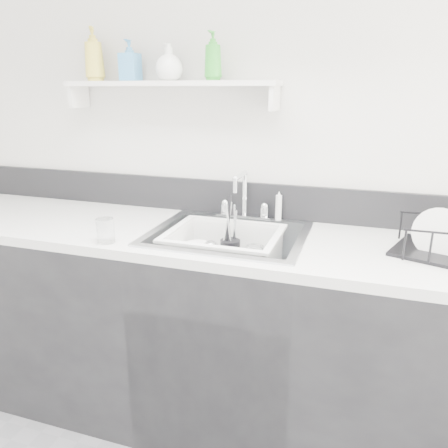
% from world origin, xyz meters
% --- Properties ---
extents(counter_run, '(3.20, 0.62, 0.92)m').
position_xyz_m(counter_run, '(0.00, 1.19, 0.46)').
color(counter_run, black).
rests_on(counter_run, ground).
extents(backsplash, '(3.20, 0.02, 0.16)m').
position_xyz_m(backsplash, '(0.00, 1.49, 1.00)').
color(backsplash, black).
rests_on(backsplash, counter_run).
extents(sink, '(0.64, 0.52, 0.20)m').
position_xyz_m(sink, '(0.00, 1.19, 0.83)').
color(sink, silver).
rests_on(sink, counter_run).
extents(faucet, '(0.26, 0.18, 0.23)m').
position_xyz_m(faucet, '(0.00, 1.44, 0.98)').
color(faucet, silver).
rests_on(faucet, counter_run).
extents(side_sprayer, '(0.03, 0.03, 0.14)m').
position_xyz_m(side_sprayer, '(0.16, 1.44, 0.99)').
color(side_sprayer, white).
rests_on(side_sprayer, counter_run).
extents(wall_shelf, '(1.00, 0.16, 0.12)m').
position_xyz_m(wall_shelf, '(-0.35, 1.42, 1.51)').
color(wall_shelf, silver).
rests_on(wall_shelf, room_shell).
extents(wash_tub, '(0.57, 0.52, 0.18)m').
position_xyz_m(wash_tub, '(-0.02, 1.19, 0.84)').
color(wash_tub, white).
rests_on(wash_tub, sink).
extents(plate_stack, '(0.23, 0.23, 0.09)m').
position_xyz_m(plate_stack, '(-0.13, 1.17, 0.79)').
color(plate_stack, white).
rests_on(plate_stack, wash_tub).
extents(utensil_cup, '(0.09, 0.09, 0.29)m').
position_xyz_m(utensil_cup, '(-0.01, 1.25, 0.83)').
color(utensil_cup, black).
rests_on(utensil_cup, wash_tub).
extents(ladle, '(0.28, 0.26, 0.08)m').
position_xyz_m(ladle, '(-0.04, 1.20, 0.81)').
color(ladle, silver).
rests_on(ladle, wash_tub).
extents(tumbler_in_tub, '(0.08, 0.08, 0.10)m').
position_xyz_m(tumbler_in_tub, '(0.11, 1.22, 0.82)').
color(tumbler_in_tub, white).
rests_on(tumbler_in_tub, wash_tub).
extents(tumbler_counter, '(0.09, 0.09, 0.10)m').
position_xyz_m(tumbler_counter, '(-0.42, 0.95, 0.97)').
color(tumbler_counter, white).
rests_on(tumbler_counter, counter_run).
extents(bowl_small, '(0.12, 0.12, 0.03)m').
position_xyz_m(bowl_small, '(0.08, 1.10, 0.78)').
color(bowl_small, white).
rests_on(bowl_small, wash_tub).
extents(soap_bottle_a, '(0.12, 0.12, 0.24)m').
position_xyz_m(soap_bottle_a, '(-0.72, 1.41, 1.65)').
color(soap_bottle_a, gold).
rests_on(soap_bottle_a, wall_shelf).
extents(soap_bottle_b, '(0.08, 0.08, 0.18)m').
position_xyz_m(soap_bottle_b, '(-0.53, 1.41, 1.62)').
color(soap_bottle_b, '#418BC3').
rests_on(soap_bottle_b, wall_shelf).
extents(soap_bottle_c, '(0.16, 0.16, 0.15)m').
position_xyz_m(soap_bottle_c, '(-0.34, 1.40, 1.61)').
color(soap_bottle_c, white).
rests_on(soap_bottle_c, wall_shelf).
extents(soap_bottle_d, '(0.09, 0.09, 0.20)m').
position_xyz_m(soap_bottle_d, '(-0.13, 1.40, 1.63)').
color(soap_bottle_d, green).
rests_on(soap_bottle_d, wall_shelf).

